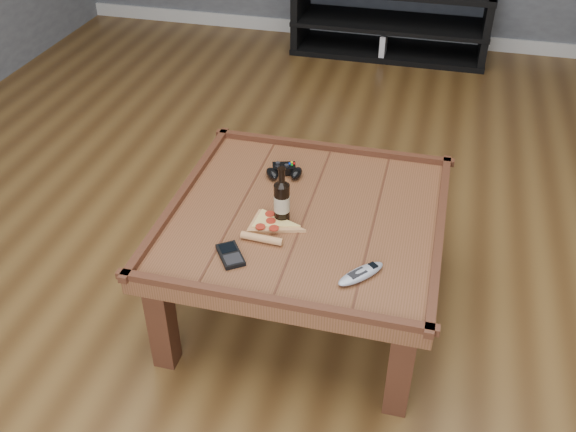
% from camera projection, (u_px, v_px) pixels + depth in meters
% --- Properties ---
extents(ground, '(6.00, 6.00, 0.00)m').
position_uv_depth(ground, '(304.00, 303.00, 2.63)').
color(ground, '#4B2F15').
rests_on(ground, ground).
extents(baseboard, '(5.00, 0.02, 0.10)m').
position_uv_depth(baseboard, '(392.00, 35.00, 4.94)').
color(baseboard, silver).
rests_on(baseboard, ground).
extents(coffee_table, '(1.03, 1.03, 0.48)m').
position_uv_depth(coffee_table, '(305.00, 227.00, 2.40)').
color(coffee_table, '#563218').
rests_on(coffee_table, ground).
extents(media_console, '(1.40, 0.45, 0.50)m').
position_uv_depth(media_console, '(391.00, 20.00, 4.63)').
color(media_console, black).
rests_on(media_console, ground).
extents(beer_bottle, '(0.06, 0.06, 0.22)m').
position_uv_depth(beer_bottle, '(282.00, 200.00, 2.28)').
color(beer_bottle, black).
rests_on(beer_bottle, coffee_table).
extents(game_controller, '(0.16, 0.13, 0.04)m').
position_uv_depth(game_controller, '(284.00, 171.00, 2.56)').
color(game_controller, black).
rests_on(game_controller, coffee_table).
extents(pizza_slice, '(0.18, 0.28, 0.03)m').
position_uv_depth(pizza_slice, '(270.00, 225.00, 2.29)').
color(pizza_slice, tan).
rests_on(pizza_slice, coffee_table).
extents(smartphone, '(0.13, 0.15, 0.02)m').
position_uv_depth(smartphone, '(230.00, 255.00, 2.16)').
color(smartphone, black).
rests_on(smartphone, coffee_table).
extents(remote_control, '(0.16, 0.18, 0.03)m').
position_uv_depth(remote_control, '(361.00, 274.00, 2.07)').
color(remote_control, '#8F939B').
rests_on(remote_control, coffee_table).
extents(game_console, '(0.09, 0.16, 0.19)m').
position_uv_depth(game_console, '(383.00, 48.00, 4.62)').
color(game_console, gray).
rests_on(game_console, ground).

